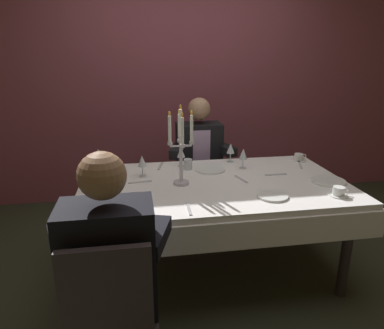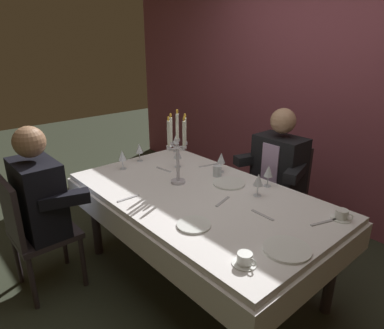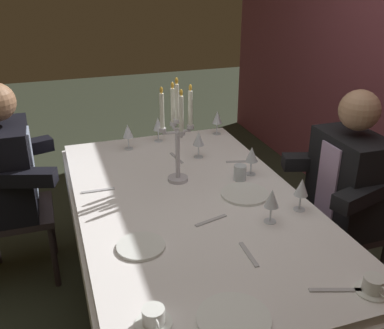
{
  "view_description": "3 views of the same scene",
  "coord_description": "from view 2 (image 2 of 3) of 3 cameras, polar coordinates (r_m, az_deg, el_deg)",
  "views": [
    {
      "loc": [
        -0.54,
        -2.32,
        1.63
      ],
      "look_at": [
        -0.15,
        0.08,
        0.85
      ],
      "focal_mm": 32.81,
      "sensor_mm": 36.0,
      "label": 1
    },
    {
      "loc": [
        1.62,
        -1.48,
        1.77
      ],
      "look_at": [
        -0.08,
        0.01,
        0.93
      ],
      "focal_mm": 31.81,
      "sensor_mm": 36.0,
      "label": 2
    },
    {
      "loc": [
        1.84,
        -0.61,
        1.81
      ],
      "look_at": [
        -0.13,
        0.04,
        0.87
      ],
      "focal_mm": 41.65,
      "sensor_mm": 36.0,
      "label": 3
    }
  ],
  "objects": [
    {
      "name": "back_wall",
      "position": [
        3.56,
        21.96,
        12.2
      ],
      "size": [
        6.0,
        0.12,
        2.7
      ],
      "primitive_type": "cube",
      "color": "#8A424F",
      "rests_on": "ground_plane"
    },
    {
      "name": "fork_0",
      "position": [
        2.38,
        -10.61,
        -5.58
      ],
      "size": [
        0.02,
        0.17,
        0.01
      ],
      "primitive_type": "cube",
      "rotation": [
        0.0,
        0.0,
        1.55
      ],
      "color": "#B7B7BC",
      "rests_on": "dining_table"
    },
    {
      "name": "dinner_plate_1",
      "position": [
        2.02,
        0.32,
        -10.06
      ],
      "size": [
        0.2,
        0.2,
        0.01
      ],
      "primitive_type": "cylinder",
      "color": "white",
      "rests_on": "dining_table"
    },
    {
      "name": "dinner_plate_0",
      "position": [
        1.88,
        15.64,
        -13.52
      ],
      "size": [
        0.25,
        0.25,
        0.01
      ],
      "primitive_type": "cylinder",
      "color": "white",
      "rests_on": "dining_table"
    },
    {
      "name": "dinner_plate_2",
      "position": [
        2.58,
        6.19,
        -3.12
      ],
      "size": [
        0.24,
        0.24,
        0.01
      ],
      "primitive_type": "cylinder",
      "color": "white",
      "rests_on": "dining_table"
    },
    {
      "name": "fork_1",
      "position": [
        2.3,
        5.16,
        -6.2
      ],
      "size": [
        0.06,
        0.17,
        0.01
      ],
      "primitive_type": "cube",
      "rotation": [
        0.0,
        0.0,
        1.84
      ],
      "color": "#B7B7BC",
      "rests_on": "dining_table"
    },
    {
      "name": "knife_5",
      "position": [
        2.93,
        2.81,
        -0.12
      ],
      "size": [
        0.06,
        0.19,
        0.01
      ],
      "primitive_type": "cube",
      "rotation": [
        0.0,
        0.0,
        1.33
      ],
      "color": "#B7B7BC",
      "rests_on": "dining_table"
    },
    {
      "name": "water_tumbler_0",
      "position": [
        2.71,
        4.25,
        -1.08
      ],
      "size": [
        0.07,
        0.07,
        0.08
      ],
      "primitive_type": "cylinder",
      "color": "silver",
      "rests_on": "dining_table"
    },
    {
      "name": "knife_2",
      "position": [
        2.2,
        21.2,
        -9.02
      ],
      "size": [
        0.08,
        0.19,
        0.01
      ],
      "primitive_type": "cube",
      "rotation": [
        0.0,
        0.0,
        1.25
      ],
      "color": "#B7B7BC",
      "rests_on": "dining_table"
    },
    {
      "name": "seated_diner_1",
      "position": [
        3.02,
        14.41,
        -0.29
      ],
      "size": [
        0.63,
        0.48,
        1.24
      ],
      "color": "#2E2528",
      "rests_on": "ground_plane"
    },
    {
      "name": "wine_glass_0",
      "position": [
        2.86,
        -2.43,
        1.75
      ],
      "size": [
        0.07,
        0.07,
        0.16
      ],
      "color": "silver",
      "rests_on": "dining_table"
    },
    {
      "name": "coffee_cup_1",
      "position": [
        1.73,
        8.85,
        -15.46
      ],
      "size": [
        0.13,
        0.12,
        0.06
      ],
      "color": "white",
      "rests_on": "dining_table"
    },
    {
      "name": "wine_glass_2",
      "position": [
        3.04,
        -8.84,
        2.64
      ],
      "size": [
        0.07,
        0.07,
        0.16
      ],
      "color": "silver",
      "rests_on": "dining_table"
    },
    {
      "name": "candelabra",
      "position": [
        2.49,
        -2.49,
        2.52
      ],
      "size": [
        0.19,
        0.19,
        0.56
      ],
      "color": "silver",
      "rests_on": "dining_table"
    },
    {
      "name": "wine_glass_6",
      "position": [
        2.55,
        12.69,
        -1.2
      ],
      "size": [
        0.07,
        0.07,
        0.16
      ],
      "color": "silver",
      "rests_on": "dining_table"
    },
    {
      "name": "coffee_cup_0",
      "position": [
        2.27,
        23.81,
        -7.75
      ],
      "size": [
        0.13,
        0.12,
        0.06
      ],
      "color": "white",
      "rests_on": "dining_table"
    },
    {
      "name": "wine_glass_5",
      "position": [
        2.88,
        -11.62,
        1.41
      ],
      "size": [
        0.07,
        0.07,
        0.16
      ],
      "color": "silver",
      "rests_on": "dining_table"
    },
    {
      "name": "ground_plane",
      "position": [
        2.82,
        1.09,
        -18.49
      ],
      "size": [
        12.0,
        12.0,
        0.0
      ],
      "primitive_type": "plane",
      "color": "#2F3526"
    },
    {
      "name": "dining_table",
      "position": [
        2.48,
        1.19,
        -7.25
      ],
      "size": [
        1.94,
        1.14,
        0.74
      ],
      "color": "white",
      "rests_on": "ground_plane"
    },
    {
      "name": "fork_4",
      "position": [
        2.85,
        -4.79,
        -0.84
      ],
      "size": [
        0.17,
        0.04,
        0.01
      ],
      "primitive_type": "cube",
      "rotation": [
        0.0,
        0.0,
        0.12
      ],
      "color": "#B7B7BC",
      "rests_on": "dining_table"
    },
    {
      "name": "fork_3",
      "position": [
        2.17,
        11.73,
        -8.29
      ],
      "size": [
        0.17,
        0.02,
        0.01
      ],
      "primitive_type": "cube",
      "rotation": [
        0.0,
        0.0,
        -0.03
      ],
      "color": "#B7B7BC",
      "rests_on": "dining_table"
    },
    {
      "name": "wine_glass_4",
      "position": [
        2.38,
        11.07,
        -2.64
      ],
      "size": [
        0.07,
        0.07,
        0.16
      ],
      "color": "silver",
      "rests_on": "dining_table"
    },
    {
      "name": "wine_glass_3",
      "position": [
        2.77,
        4.91,
        1.03
      ],
      "size": [
        0.07,
        0.07,
        0.16
      ],
      "color": "silver",
      "rests_on": "dining_table"
    },
    {
      "name": "wine_glass_1",
      "position": [
        3.27,
        -2.73,
        4.12
      ],
      "size": [
        0.07,
        0.07,
        0.16
      ],
      "color": "silver",
      "rests_on": "dining_table"
    },
    {
      "name": "seated_diner_0",
      "position": [
        2.6,
        -24.42,
        -5.02
      ],
      "size": [
        0.63,
        0.48,
        1.24
      ],
      "color": "#2E2528",
      "rests_on": "ground_plane"
    }
  ]
}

